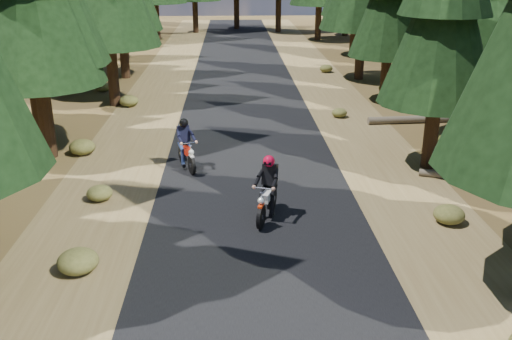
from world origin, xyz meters
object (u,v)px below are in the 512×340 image
(log_near, at_px, (434,119))
(log_far, at_px, (477,178))
(rider_lead, at_px, (267,199))
(rider_follow, at_px, (186,153))

(log_near, height_order, log_far, log_near)
(log_far, xyz_separation_m, rider_lead, (-6.91, -2.45, 0.48))
(log_near, xyz_separation_m, log_far, (-1.04, -7.07, -0.04))
(rider_lead, bearing_deg, log_near, -112.24)
(rider_lead, height_order, rider_follow, rider_lead)
(log_near, distance_m, rider_lead, 12.41)
(rider_lead, relative_size, rider_follow, 1.04)
(log_near, xyz_separation_m, rider_lead, (-7.95, -9.52, 0.44))
(log_near, distance_m, log_far, 7.15)
(log_near, bearing_deg, log_far, -102.27)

